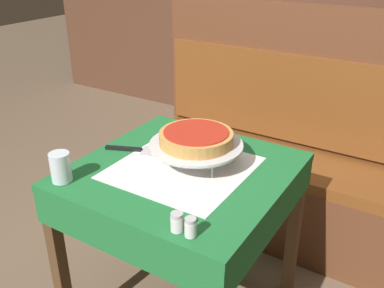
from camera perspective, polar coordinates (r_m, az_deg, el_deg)
The scene contains 10 objects.
dining_table_front at distance 1.71m, azimuth -1.25°, elevation -6.16°, with size 0.79×0.79×0.76m.
dining_table_rear at distance 3.22m, azimuth 13.67°, elevation 8.47°, with size 0.73×0.73×0.75m.
booth_bench at distance 2.48m, azimuth 10.48°, elevation -3.34°, with size 1.50×0.45×1.26m.
pizza_pan_stand at distance 1.65m, azimuth 0.55°, elevation -0.23°, with size 0.37×0.37×0.09m.
deep_dish_pizza at distance 1.64m, azimuth 0.55°, elevation 0.88°, with size 0.29×0.29×0.05m.
pizza_server at distance 1.80m, azimuth -7.04°, elevation -0.78°, with size 0.27×0.15×0.01m.
water_glass_near at distance 1.62m, azimuth -17.12°, elevation -2.97°, with size 0.08×0.08×0.11m.
salt_shaker at distance 1.31m, azimuth -2.02°, elevation -10.36°, with size 0.04×0.04×0.06m.
pepper_shaker at distance 1.29m, azimuth -0.19°, elevation -11.04°, with size 0.04×0.04×0.06m.
condiment_caddy at distance 3.20m, azimuth 14.76°, elevation 11.18°, with size 0.11×0.11×0.17m.
Camera 1 is at (0.80, -1.22, 1.55)m, focal length 40.00 mm.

